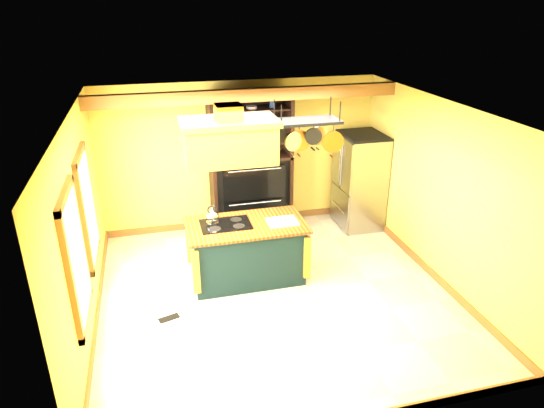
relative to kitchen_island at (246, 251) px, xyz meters
name	(u,v)px	position (x,y,z in m)	size (l,w,h in m)	color
floor	(275,294)	(0.31, -0.55, -0.47)	(5.00, 5.00, 0.00)	beige
ceiling	(276,111)	(0.31, -0.55, 2.23)	(5.00, 5.00, 0.00)	white
wall_back	(240,156)	(0.31, 1.95, 0.88)	(5.00, 0.02, 2.70)	#E5C553
wall_front	(347,319)	(0.31, -3.05, 0.88)	(5.00, 0.02, 2.70)	#E5C553
wall_left	(81,230)	(-2.19, -0.55, 0.88)	(0.02, 5.00, 2.70)	#E5C553
wall_right	(439,193)	(2.81, -0.55, 0.88)	(0.02, 5.00, 2.70)	#E5C553
ceiling_beam	(248,95)	(0.31, 1.15, 2.12)	(5.00, 0.15, 0.20)	brown
window_near	(76,257)	(-2.15, -1.35, 0.93)	(0.06, 1.06, 1.56)	brown
window_far	(88,207)	(-2.15, 0.05, 0.93)	(0.06, 1.06, 1.56)	brown
kitchen_island	(246,251)	(0.00, 0.00, 0.00)	(1.77, 0.99, 1.11)	#132B2D
range_hood	(229,139)	(-0.20, 0.00, 1.76)	(1.31, 0.74, 0.80)	#BF782F
pot_rack	(307,130)	(0.91, 0.00, 1.81)	(1.02, 0.47, 0.75)	black
refrigerator	(359,183)	(2.42, 1.35, 0.37)	(0.75, 0.88, 1.73)	gray
hutch	(250,181)	(0.43, 1.68, 0.48)	(1.42, 0.64, 2.51)	black
floor_register	(169,318)	(-1.24, -0.76, -0.46)	(0.28, 0.12, 0.01)	black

